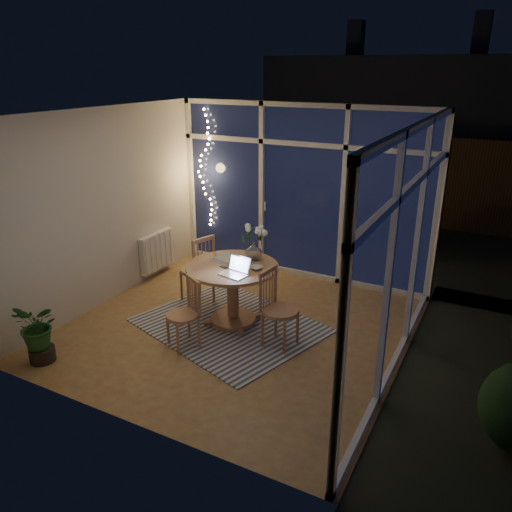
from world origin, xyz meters
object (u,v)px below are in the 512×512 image
(chair_left, at_px, (197,268))
(chair_right, at_px, (280,309))
(dining_table, at_px, (233,294))
(potted_plant, at_px, (38,330))
(laptop, at_px, (233,266))
(chair_front, at_px, (182,314))
(flower_vase, at_px, (253,251))

(chair_left, relative_size, chair_right, 1.05)
(dining_table, height_order, potted_plant, dining_table)
(laptop, bearing_deg, dining_table, 133.55)
(chair_front, relative_size, potted_plant, 1.12)
(chair_left, bearing_deg, dining_table, 86.70)
(laptop, bearing_deg, chair_right, 11.75)
(dining_table, height_order, laptop, laptop)
(chair_left, xyz_separation_m, flower_vase, (0.87, 0.01, 0.39))
(flower_vase, xyz_separation_m, potted_plant, (-1.56, -2.08, -0.51))
(laptop, bearing_deg, flower_vase, 104.10)
(dining_table, xyz_separation_m, potted_plant, (-1.43, -1.76, -0.01))
(dining_table, relative_size, chair_left, 1.15)
(chair_front, xyz_separation_m, flower_vase, (0.34, 1.09, 0.46))
(dining_table, height_order, flower_vase, flower_vase)
(laptop, xyz_separation_m, potted_plant, (-1.59, -1.51, -0.51))
(dining_table, xyz_separation_m, chair_left, (-0.75, 0.30, 0.11))
(chair_right, height_order, flower_vase, flower_vase)
(chair_right, bearing_deg, laptop, 97.51)
(chair_front, bearing_deg, potted_plant, -111.72)
(flower_vase, bearing_deg, laptop, -86.26)
(chair_left, distance_m, flower_vase, 0.96)
(dining_table, bearing_deg, chair_left, 157.88)
(chair_left, bearing_deg, laptop, 77.51)
(chair_left, distance_m, chair_right, 1.61)
(dining_table, xyz_separation_m, laptop, (0.16, -0.25, 0.50))
(chair_right, relative_size, flower_vase, 4.50)
(chair_left, bearing_deg, chair_front, 44.98)
(dining_table, bearing_deg, flower_vase, 68.21)
(chair_right, bearing_deg, chair_left, 76.52)
(dining_table, relative_size, laptop, 3.70)
(dining_table, bearing_deg, potted_plant, -129.14)
(chair_front, distance_m, laptop, 0.80)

